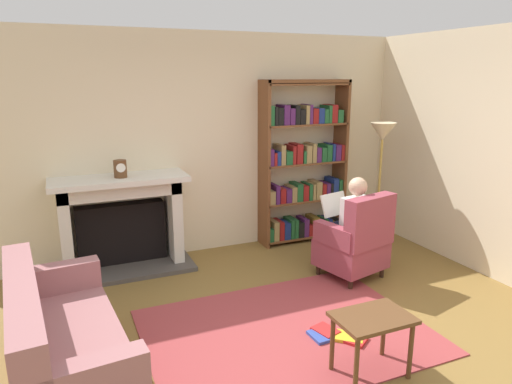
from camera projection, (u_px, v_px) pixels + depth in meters
The scene contains 13 objects.
ground at pixel (303, 350), 3.79m from camera, with size 14.00×14.00×0.00m, color olive.
back_wall at pixel (206, 145), 5.73m from camera, with size 5.60×0.10×2.70m, color beige.
side_wall_right at pixel (448, 147), 5.59m from camera, with size 0.10×5.20×2.70m, color beige.
area_rug at pixel (286, 331), 4.06m from camera, with size 2.40×1.80×0.01m, color #9A3A3C.
fireplace at pixel (122, 220), 5.28m from camera, with size 1.51×0.64×1.10m.
mantel_clock at pixel (120, 169), 5.04m from camera, with size 0.14×0.14×0.19m.
bookshelf at pixel (303, 166), 6.11m from camera, with size 1.18×0.32×2.14m.
armchair_reading at pixel (356, 242), 5.05m from camera, with size 0.77×0.75×0.97m.
seated_reader at pixel (349, 222), 5.09m from camera, with size 0.44×0.58×1.14m.
sofa_floral at pixel (62, 347), 3.28m from camera, with size 0.87×1.76×0.85m.
side_table at pixel (372, 326), 3.39m from camera, with size 0.56×0.39×0.48m.
scattered_books at pixel (337, 335), 3.96m from camera, with size 0.45×0.46×0.04m.
floor_lamp at pixel (382, 143), 5.70m from camera, with size 0.32×0.32×1.63m.
Camera 1 is at (-1.68, -2.94, 2.19)m, focal length 32.50 mm.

